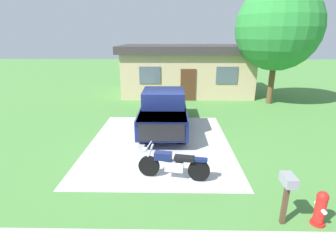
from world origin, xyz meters
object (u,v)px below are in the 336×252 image
at_px(mailbox, 288,187).
at_px(neighbor_house, 186,69).
at_px(motorcycle, 173,164).
at_px(shade_tree, 278,28).
at_px(fire_hydrant, 320,209).
at_px(pickup_truck, 164,108).

relative_size(mailbox, neighbor_house, 0.13).
distance_m(motorcycle, shade_tree, 12.22).
relative_size(fire_hydrant, neighbor_house, 0.09).
bearing_deg(shade_tree, pickup_truck, -143.34).
xyz_separation_m(fire_hydrant, neighbor_house, (-2.39, 14.90, 1.36)).
height_order(motorcycle, fire_hydrant, motorcycle).
relative_size(pickup_truck, mailbox, 4.48).
bearing_deg(neighbor_house, fire_hydrant, -80.87).
relative_size(pickup_truck, fire_hydrant, 6.48).
xyz_separation_m(pickup_truck, neighbor_house, (1.42, 8.11, 0.84)).
bearing_deg(fire_hydrant, motorcycle, 148.57).
relative_size(motorcycle, shade_tree, 0.31).
xyz_separation_m(mailbox, shade_tree, (3.65, 11.71, 3.63)).
distance_m(shade_tree, neighbor_house, 6.73).
bearing_deg(motorcycle, mailbox, -38.51).
bearing_deg(motorcycle, fire_hydrant, -31.43).
bearing_deg(neighbor_house, motorcycle, -94.40).
height_order(mailbox, shade_tree, shade_tree).
height_order(pickup_truck, mailbox, pickup_truck).
bearing_deg(neighbor_house, shade_tree, -31.17).
distance_m(motorcycle, neighbor_house, 12.94).
bearing_deg(motorcycle, shade_tree, 57.27).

